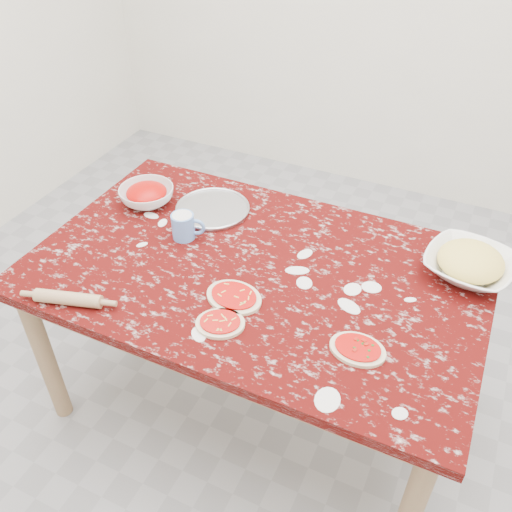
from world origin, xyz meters
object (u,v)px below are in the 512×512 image
object	(u,v)px
worktable	(256,284)
cheese_bowl	(469,266)
pizza_tray	(213,209)
rolling_pin	(68,298)
sauce_bowl	(147,195)
flour_mug	(184,226)

from	to	relation	value
worktable	cheese_bowl	distance (m)	0.75
pizza_tray	rolling_pin	distance (m)	0.70
sauce_bowl	rolling_pin	xyz separation A→B (m)	(0.11, -0.62, -0.01)
cheese_bowl	flour_mug	xyz separation A→B (m)	(-1.01, -0.24, 0.02)
flour_mug	rolling_pin	distance (m)	0.50
cheese_bowl	rolling_pin	bearing A→B (deg)	-148.52
pizza_tray	cheese_bowl	distance (m)	1.00
cheese_bowl	pizza_tray	bearing A→B (deg)	-178.21
worktable	flour_mug	bearing A→B (deg)	171.87
sauce_bowl	flour_mug	size ratio (longest dim) A/B	1.76
worktable	pizza_tray	bearing A→B (deg)	141.45
pizza_tray	sauce_bowl	distance (m)	0.28
flour_mug	rolling_pin	bearing A→B (deg)	-108.12
cheese_bowl	sauce_bowl	bearing A→B (deg)	-175.77
worktable	rolling_pin	world-z (taller)	rolling_pin
sauce_bowl	pizza_tray	bearing A→B (deg)	12.97
worktable	flour_mug	size ratio (longest dim) A/B	12.57
pizza_tray	flour_mug	bearing A→B (deg)	-92.13
flour_mug	worktable	bearing A→B (deg)	-8.13
rolling_pin	worktable	bearing A→B (deg)	42.15
worktable	sauce_bowl	distance (m)	0.63
cheese_bowl	flour_mug	size ratio (longest dim) A/B	2.36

